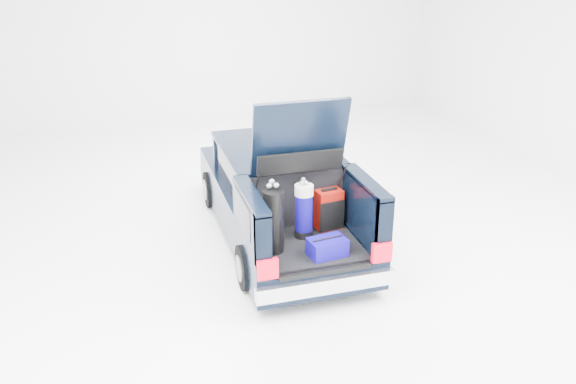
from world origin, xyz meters
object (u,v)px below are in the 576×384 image
object	(u,v)px
black_golf_bag	(273,221)
blue_golf_bag	(304,210)
red_suitcase	(329,209)
car	(277,194)
blue_duffel	(327,247)

from	to	relation	value
black_golf_bag	blue_golf_bag	xyz separation A→B (m)	(0.51, 0.31, -0.06)
red_suitcase	blue_golf_bag	distance (m)	0.45
red_suitcase	black_golf_bag	world-z (taller)	black_golf_bag
red_suitcase	blue_golf_bag	size ratio (longest dim) A/B	0.70
car	black_golf_bag	world-z (taller)	car
car	red_suitcase	xyz separation A→B (m)	(0.41, -1.19, 0.21)
red_suitcase	car	bearing A→B (deg)	100.50
blue_duffel	car	bearing A→B (deg)	85.86
car	red_suitcase	size ratio (longest dim) A/B	7.81
car	black_golf_bag	bearing A→B (deg)	-106.84
car	blue_golf_bag	world-z (taller)	car
black_golf_bag	blue_duffel	distance (m)	0.77
blue_golf_bag	black_golf_bag	bearing A→B (deg)	-143.56
blue_golf_bag	red_suitcase	bearing A→B (deg)	24.36
black_golf_bag	blue_golf_bag	bearing A→B (deg)	45.33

